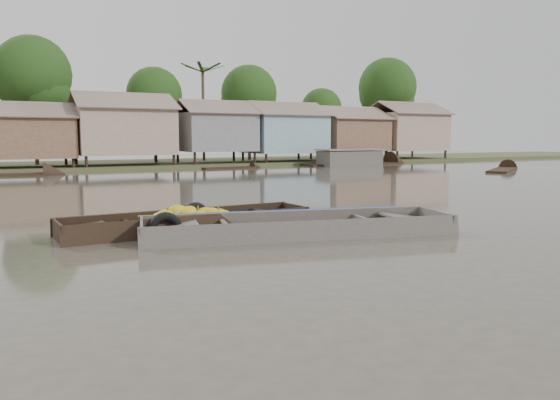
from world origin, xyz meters
name	(u,v)px	position (x,y,z in m)	size (l,w,h in m)	color
ground	(298,239)	(0.00, 0.00, 0.00)	(120.00, 120.00, 0.00)	#464035
riverbank	(124,126)	(3.03, 31.86, 3.07)	(120.00, 12.47, 10.22)	#384723
banana_boat	(186,223)	(-1.83, 2.27, 0.18)	(6.24, 1.78, 0.86)	black
viewer_boat	(299,232)	(0.33, 0.52, 0.06)	(7.50, 3.56, 0.58)	#453E3A
distant_boats	(282,165)	(12.66, 24.39, 0.21)	(48.27, 14.49, 1.38)	black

